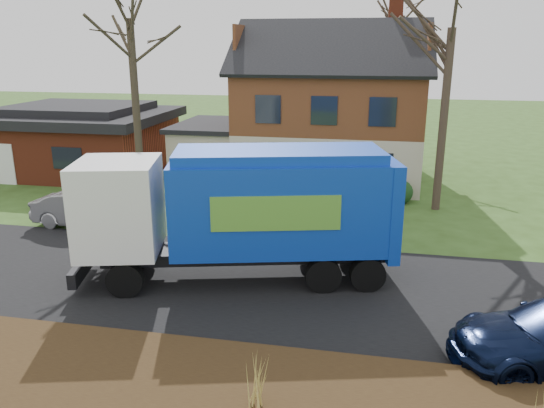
# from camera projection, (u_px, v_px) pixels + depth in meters

# --- Properties ---
(ground) EXTENTS (120.00, 120.00, 0.00)m
(ground) POSITION_uv_depth(u_px,v_px,m) (220.00, 283.00, 15.90)
(ground) COLOR #304A18
(ground) RESTS_ON ground
(road) EXTENTS (80.00, 7.00, 0.02)m
(road) POSITION_uv_depth(u_px,v_px,m) (220.00, 283.00, 15.90)
(road) COLOR black
(road) RESTS_ON ground
(mulch_verge) EXTENTS (80.00, 3.50, 0.30)m
(mulch_verge) POSITION_uv_depth(u_px,v_px,m) (145.00, 385.00, 10.88)
(mulch_verge) COLOR black
(mulch_verge) RESTS_ON ground
(main_house) EXTENTS (12.95, 8.95, 9.26)m
(main_house) POSITION_uv_depth(u_px,v_px,m) (321.00, 102.00, 27.53)
(main_house) COLOR beige
(main_house) RESTS_ON ground
(ranch_house) EXTENTS (9.80, 8.20, 3.70)m
(ranch_house) POSITION_uv_depth(u_px,v_px,m) (80.00, 138.00, 29.82)
(ranch_house) COLOR maroon
(ranch_house) RESTS_ON ground
(garbage_truck) EXTENTS (9.65, 4.71, 3.99)m
(garbage_truck) POSITION_uv_depth(u_px,v_px,m) (245.00, 206.00, 15.55)
(garbage_truck) COLOR black
(garbage_truck) RESTS_ON ground
(silver_sedan) EXTENTS (4.41, 1.74, 1.43)m
(silver_sedan) POSITION_uv_depth(u_px,v_px,m) (89.00, 209.00, 20.67)
(silver_sedan) COLOR #929499
(silver_sedan) RESTS_ON ground
(grass_clump_mid) EXTENTS (0.38, 0.32, 1.07)m
(grass_clump_mid) POSITION_uv_depth(u_px,v_px,m) (258.00, 382.00, 9.85)
(grass_clump_mid) COLOR tan
(grass_clump_mid) RESTS_ON mulch_verge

